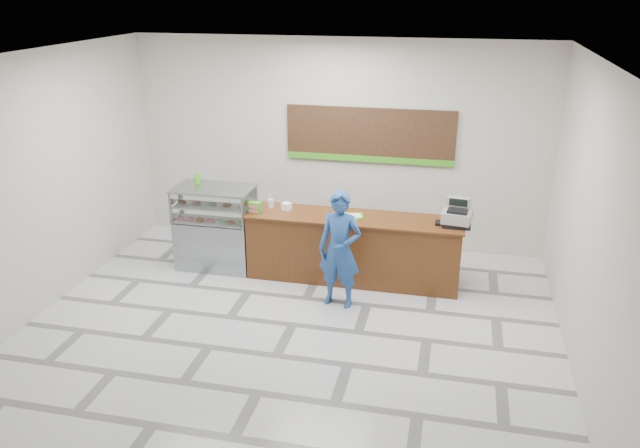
% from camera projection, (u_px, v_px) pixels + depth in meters
% --- Properties ---
extents(floor, '(7.00, 7.00, 0.00)m').
position_uv_depth(floor, '(293.00, 325.00, 8.38)').
color(floor, silver).
rests_on(floor, ground).
extents(back_wall, '(7.00, 0.00, 7.00)m').
position_uv_depth(back_wall, '(337.00, 145.00, 10.47)').
color(back_wall, beige).
rests_on(back_wall, floor).
extents(ceiling, '(7.00, 7.00, 0.00)m').
position_uv_depth(ceiling, '(288.00, 57.00, 7.11)').
color(ceiling, silver).
rests_on(ceiling, back_wall).
extents(sales_counter, '(3.26, 0.76, 1.03)m').
position_uv_depth(sales_counter, '(353.00, 248.00, 9.49)').
color(sales_counter, '#5C2F15').
rests_on(sales_counter, floor).
extents(display_case, '(1.22, 0.72, 1.33)m').
position_uv_depth(display_case, '(216.00, 227.00, 9.89)').
color(display_case, gray).
rests_on(display_case, floor).
extents(menu_board, '(2.80, 0.06, 0.90)m').
position_uv_depth(menu_board, '(370.00, 136.00, 10.26)').
color(menu_board, black).
rests_on(menu_board, back_wall).
extents(cash_register, '(0.45, 0.47, 0.38)m').
position_uv_depth(cash_register, '(457.00, 215.00, 8.95)').
color(cash_register, black).
rests_on(cash_register, sales_counter).
extents(card_terminal, '(0.08, 0.16, 0.04)m').
position_uv_depth(card_terminal, '(438.00, 223.00, 9.01)').
color(card_terminal, black).
rests_on(card_terminal, sales_counter).
extents(serving_tray, '(0.38, 0.31, 0.02)m').
position_uv_depth(serving_tray, '(352.00, 216.00, 9.31)').
color(serving_tray, '#37C412').
rests_on(serving_tray, sales_counter).
extents(napkin_box, '(0.16, 0.16, 0.11)m').
position_uv_depth(napkin_box, '(287.00, 206.00, 9.57)').
color(napkin_box, white).
rests_on(napkin_box, sales_counter).
extents(straw_cup, '(0.09, 0.09, 0.13)m').
position_uv_depth(straw_cup, '(271.00, 203.00, 9.66)').
color(straw_cup, silver).
rests_on(straw_cup, sales_counter).
extents(promo_box, '(0.19, 0.13, 0.17)m').
position_uv_depth(promo_box, '(255.00, 207.00, 9.44)').
color(promo_box, green).
rests_on(promo_box, sales_counter).
extents(donut_decal, '(0.16, 0.16, 0.00)m').
position_uv_depth(donut_decal, '(355.00, 218.00, 9.26)').
color(donut_decal, '#DF6481').
rests_on(donut_decal, sales_counter).
extents(green_cup_left, '(0.09, 0.09, 0.13)m').
position_uv_depth(green_cup_left, '(198.00, 177.00, 9.94)').
color(green_cup_left, green).
rests_on(green_cup_left, display_case).
extents(green_cup_right, '(0.08, 0.08, 0.13)m').
position_uv_depth(green_cup_right, '(197.00, 180.00, 9.81)').
color(green_cup_right, green).
rests_on(green_cup_right, display_case).
extents(customer, '(0.67, 0.49, 1.69)m').
position_uv_depth(customer, '(340.00, 249.00, 8.63)').
color(customer, '#224A8F').
rests_on(customer, floor).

